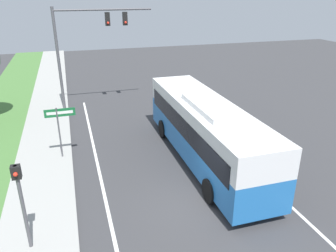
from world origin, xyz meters
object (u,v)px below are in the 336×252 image
object	(u,v)px
bus	(205,128)
signal_gantry	(85,38)
pedestrian_signal	(21,195)
street_sign	(60,123)

from	to	relation	value
bus	signal_gantry	bearing A→B (deg)	115.40
signal_gantry	bus	bearing A→B (deg)	-64.60
bus	pedestrian_signal	bearing A→B (deg)	-152.87
street_sign	bus	bearing A→B (deg)	-18.86
signal_gantry	pedestrian_signal	world-z (taller)	signal_gantry
signal_gantry	street_sign	world-z (taller)	signal_gantry
street_sign	signal_gantry	bearing A→B (deg)	74.81
bus	pedestrian_signal	size ratio (longest dim) A/B	3.42
signal_gantry	street_sign	size ratio (longest dim) A/B	2.58
bus	pedestrian_signal	world-z (taller)	bus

